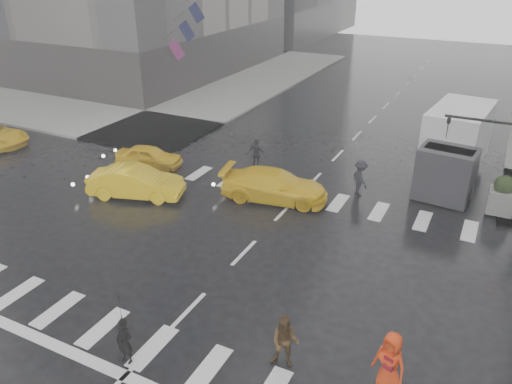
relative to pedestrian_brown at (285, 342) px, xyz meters
The scene contains 15 objects.
ground 6.27m from the pedestrian_brown, 129.10° to the left, with size 120.00×120.00×0.00m, color black.
sidewalk_nw 32.36m from the pedestrian_brown, 136.37° to the left, with size 35.00×35.00×0.15m, color slate.
road_markings 6.27m from the pedestrian_brown, 129.10° to the left, with size 18.00×48.00×0.01m, color silver, non-canonical shape.
planter_west 13.38m from the pedestrian_brown, 76.68° to the left, with size 1.10×1.10×1.80m.
planter_mid 13.98m from the pedestrian_brown, 68.68° to the left, with size 1.10×1.10×1.80m.
flag_cluster 30.46m from the pedestrian_brown, 129.17° to the left, with size 2.87×3.06×4.69m.
pedestrian_black 4.75m from the pedestrian_brown, 154.99° to the right, with size 0.97×0.98×2.43m.
pedestrian_brown is the anchor object (origin of this frame).
pedestrian_orange 2.94m from the pedestrian_brown, ahead, with size 1.12×0.93×1.96m.
pedestrian_far_a 14.69m from the pedestrian_brown, 119.82° to the left, with size 1.07×0.66×1.84m, color black.
pedestrian_far_b 12.23m from the pedestrian_brown, 96.07° to the left, with size 1.18×0.65×1.83m, color black.
taxi_front 16.49m from the pedestrian_brown, 141.28° to the left, with size 1.49×3.70×1.26m, color yellow.
taxi_mid 13.14m from the pedestrian_brown, 147.71° to the left, with size 1.62×4.65×1.53m, color yellow.
taxi_rear 10.93m from the pedestrian_brown, 116.44° to the left, with size 2.11×4.58×1.51m, color yellow.
box_truck 16.25m from the pedestrian_brown, 81.19° to the left, with size 2.66×7.09×3.77m.
Camera 1 is at (8.14, -15.07, 11.00)m, focal length 35.00 mm.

